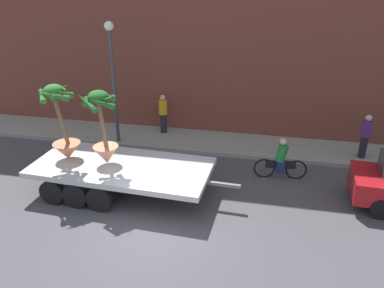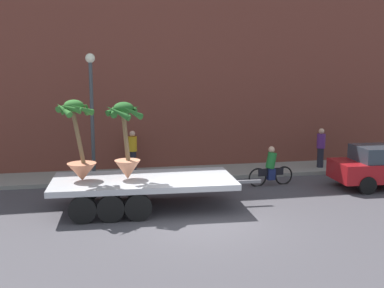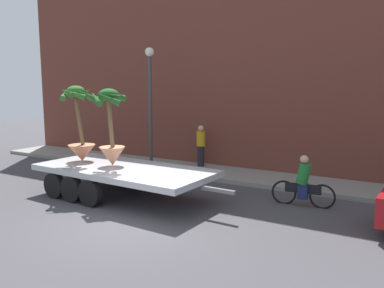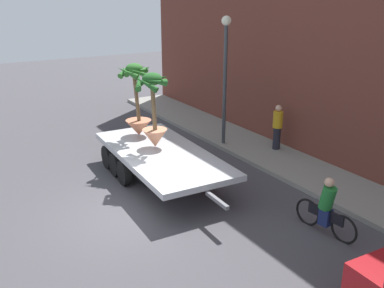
% 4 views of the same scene
% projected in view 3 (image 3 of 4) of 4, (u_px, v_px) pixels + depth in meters
% --- Properties ---
extents(ground_plane, '(60.00, 60.00, 0.00)m').
position_uv_depth(ground_plane, '(130.00, 223.00, 10.15)').
color(ground_plane, '#423F44').
extents(sidewalk, '(24.00, 2.20, 0.15)m').
position_uv_depth(sidewalk, '(231.00, 175.00, 15.34)').
color(sidewalk, gray).
rests_on(sidewalk, ground).
extents(building_facade, '(24.00, 1.20, 9.51)m').
position_uv_depth(building_facade, '(250.00, 54.00, 16.09)').
color(building_facade, brown).
rests_on(building_facade, ground).
extents(flatbed_trailer, '(6.77, 2.84, 0.98)m').
position_uv_depth(flatbed_trailer, '(119.00, 173.00, 12.49)').
color(flatbed_trailer, '#B7BABF').
rests_on(flatbed_trailer, ground).
extents(potted_palm_rear, '(1.22, 1.19, 2.52)m').
position_uv_depth(potted_palm_rear, '(79.00, 127.00, 13.22)').
color(potted_palm_rear, '#C17251').
rests_on(potted_palm_rear, flatbed_trailer).
extents(potted_palm_middle, '(1.24, 1.26, 2.43)m').
position_uv_depth(potted_palm_middle, '(110.00, 129.00, 12.44)').
color(potted_palm_middle, tan).
rests_on(potted_palm_middle, flatbed_trailer).
extents(cyclist, '(1.84, 0.38, 1.54)m').
position_uv_depth(cyclist, '(303.00, 184.00, 11.54)').
color(cyclist, black).
rests_on(cyclist, ground).
extents(pedestrian_far_left, '(0.36, 0.36, 1.71)m').
position_uv_depth(pedestrian_far_left, '(201.00, 145.00, 16.45)').
color(pedestrian_far_left, black).
rests_on(pedestrian_far_left, sidewalk).
extents(street_lamp, '(0.36, 0.36, 4.83)m').
position_uv_depth(street_lamp, '(150.00, 92.00, 15.80)').
color(street_lamp, '#383D42').
rests_on(street_lamp, sidewalk).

